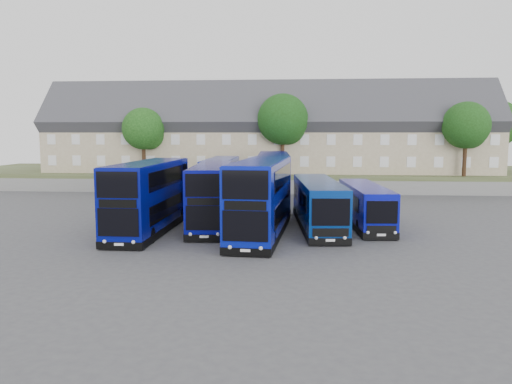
# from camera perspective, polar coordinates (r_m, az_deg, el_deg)

# --- Properties ---
(ground) EXTENTS (120.00, 120.00, 0.00)m
(ground) POSITION_cam_1_polar(r_m,az_deg,el_deg) (32.32, -1.85, -5.26)
(ground) COLOR #45454A
(ground) RESTS_ON ground
(retaining_wall) EXTENTS (70.00, 0.40, 1.50)m
(retaining_wall) POSITION_cam_1_polar(r_m,az_deg,el_deg) (55.85, 0.93, 0.59)
(retaining_wall) COLOR slate
(retaining_wall) RESTS_ON ground
(earth_bank) EXTENTS (80.00, 20.00, 2.00)m
(earth_bank) POSITION_cam_1_polar(r_m,az_deg,el_deg) (65.76, 1.49, 1.74)
(earth_bank) COLOR #49502D
(earth_bank) RESTS_ON ground
(terrace_row) EXTENTS (54.00, 10.40, 11.20)m
(terrace_row) POSITION_cam_1_polar(r_m,az_deg,el_deg) (61.52, 1.30, 6.61)
(terrace_row) COLOR tan
(terrace_row) RESTS_ON earth_bank
(dd_front_left) EXTENTS (2.83, 11.94, 4.74)m
(dd_front_left) POSITION_cam_1_polar(r_m,az_deg,el_deg) (34.87, -12.10, -0.64)
(dd_front_left) COLOR #060C79
(dd_front_left) RESTS_ON ground
(dd_front_mid) EXTENTS (3.43, 11.31, 4.43)m
(dd_front_mid) POSITION_cam_1_polar(r_m,az_deg,el_deg) (36.03, -5.06, -0.53)
(dd_front_mid) COLOR #070A83
(dd_front_mid) RESTS_ON ground
(dd_front_right) EXTENTS (3.70, 12.55, 4.92)m
(dd_front_right) POSITION_cam_1_polar(r_m,az_deg,el_deg) (32.79, 0.60, -0.79)
(dd_front_right) COLOR #0916A5
(dd_front_right) RESTS_ON ground
(dd_rear_left) EXTENTS (2.67, 10.90, 4.32)m
(dd_rear_left) POSITION_cam_1_polar(r_m,az_deg,el_deg) (47.28, -4.05, 1.13)
(dd_rear_left) COLOR #071991
(dd_rear_left) RESTS_ON ground
(dd_rear_right) EXTENTS (3.37, 12.28, 4.83)m
(dd_rear_right) POSITION_cam_1_polar(r_m,az_deg,el_deg) (46.38, 2.01, 1.36)
(dd_rear_right) COLOR #070891
(dd_rear_right) RESTS_ON ground
(coach_east_a) EXTENTS (3.57, 12.47, 3.37)m
(coach_east_a) POSITION_cam_1_polar(r_m,az_deg,el_deg) (35.77, 7.09, -1.46)
(coach_east_a) COLOR navy
(coach_east_a) RESTS_ON ground
(coach_east_b) EXTENTS (2.92, 10.92, 2.95)m
(coach_east_b) POSITION_cam_1_polar(r_m,az_deg,el_deg) (37.20, 12.34, -1.57)
(coach_east_b) COLOR #090DA6
(coach_east_b) RESTS_ON ground
(tree_west) EXTENTS (4.80, 4.80, 7.65)m
(tree_west) POSITION_cam_1_polar(r_m,az_deg,el_deg) (59.14, -12.61, 6.89)
(tree_west) COLOR #382314
(tree_west) RESTS_ON earth_bank
(tree_mid) EXTENTS (5.76, 5.76, 9.18)m
(tree_mid) POSITION_cam_1_polar(r_m,az_deg,el_deg) (57.05, 3.22, 8.07)
(tree_mid) COLOR #382314
(tree_mid) RESTS_ON earth_bank
(tree_east) EXTENTS (5.12, 5.12, 8.16)m
(tree_east) POSITION_cam_1_polar(r_m,az_deg,el_deg) (59.49, 22.99, 6.85)
(tree_east) COLOR #382314
(tree_east) RESTS_ON earth_bank
(tree_far) EXTENTS (5.44, 5.44, 8.67)m
(tree_far) POSITION_cam_1_polar(r_m,az_deg,el_deg) (68.10, 25.98, 6.90)
(tree_far) COLOR #382314
(tree_far) RESTS_ON earth_bank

